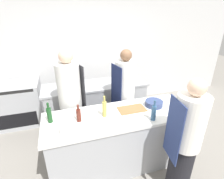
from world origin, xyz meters
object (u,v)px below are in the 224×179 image
bottle_cooking_oil (49,115)px  bowl_prep_small (82,112)px  bottle_vinegar (104,108)px  cup (63,130)px  bottle_wine (154,112)px  chef_at_stove (71,102)px  chef_at_pass_far (125,97)px  bowl_mixing_large (154,103)px  chef_at_prep_near (185,141)px  stockpot (71,80)px  oven_range (18,104)px  bottle_olive_oil (79,115)px

bottle_cooking_oil → bowl_prep_small: (0.45, 0.09, -0.09)m
bottle_vinegar → bottle_cooking_oil: (-0.74, 0.08, -0.01)m
cup → bottle_wine: bearing=-2.9°
chef_at_stove → chef_at_pass_far: 0.96m
bowl_mixing_large → bowl_prep_small: (-1.12, 0.12, -0.02)m
chef_at_prep_near → bottle_wine: 0.52m
cup → stockpot: bearing=80.9°
bottle_vinegar → bottle_wine: (0.62, -0.29, -0.01)m
chef_at_prep_near → bowl_prep_small: bearing=60.6°
bowl_prep_small → bottle_cooking_oil: bearing=-168.2°
bowl_prep_small → bottle_vinegar: bearing=-30.3°
bowl_mixing_large → bowl_prep_small: size_ratio=1.51×
chef_at_stove → chef_at_pass_far: (0.96, -0.04, -0.03)m
bottle_vinegar → stockpot: (-0.34, 1.33, -0.03)m
oven_range → bowl_prep_small: 2.00m
chef_at_stove → stockpot: size_ratio=6.68×
bowl_mixing_large → bowl_prep_small: bearing=174.0°
chef_at_prep_near → bottle_olive_oil: (-1.21, 0.69, 0.19)m
oven_range → bottle_vinegar: (1.49, -1.70, 0.58)m
stockpot → chef_at_pass_far: bearing=-39.9°
chef_at_pass_far → bowl_mixing_large: (0.29, -0.54, 0.09)m
bottle_olive_oil → bowl_mixing_large: 1.19m
bottle_cooking_oil → chef_at_pass_far: bearing=21.9°
chef_at_prep_near → bowl_prep_small: chef_at_prep_near is taller
chef_at_pass_far → cup: 1.39m
bottle_olive_oil → cup: (-0.22, -0.21, -0.05)m
oven_range → bottle_vinegar: 2.33m
bottle_cooking_oil → bottle_wine: bearing=-15.2°
stockpot → oven_range: bearing=161.9°
chef_at_prep_near → chef_at_pass_far: chef_at_pass_far is taller
bottle_olive_oil → bowl_prep_small: (0.07, 0.19, -0.07)m
oven_range → chef_at_stove: (1.06, -1.07, 0.43)m
cup → bottle_cooking_oil: bearing=116.8°
bowl_prep_small → cup: size_ratio=1.90×
chef_at_pass_far → bowl_prep_small: size_ratio=9.42×
bottle_olive_oil → chef_at_prep_near: bearing=-29.9°
oven_range → chef_at_prep_near: size_ratio=0.58×
bottle_olive_oil → cup: 0.31m
bottle_olive_oil → cup: bottle_olive_oil is taller
stockpot → bottle_cooking_oil: bearing=-107.9°
bottle_vinegar → cup: (-0.59, -0.23, -0.08)m
bottle_wine → cup: size_ratio=3.11×
chef_at_prep_near → bottle_vinegar: size_ratio=5.19×
chef_at_prep_near → chef_at_stove: (-1.26, 1.34, 0.07)m
oven_range → bowl_mixing_large: bowl_mixing_large is taller
bottle_wine → bowl_mixing_large: bottle_wine is taller
bottle_wine → chef_at_prep_near: bearing=-62.2°
chef_at_prep_near → bottle_wine: (-0.22, 0.42, 0.21)m
oven_range → cup: bearing=-64.9°
bottle_cooking_oil → bowl_mixing_large: size_ratio=1.06×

